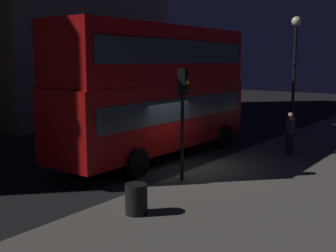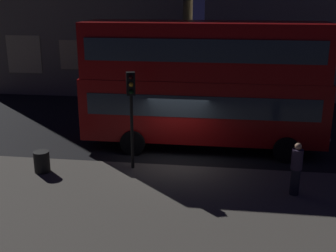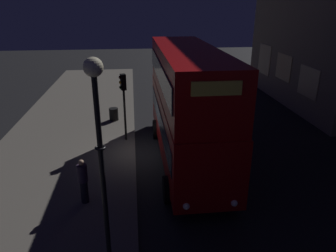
{
  "view_description": "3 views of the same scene",
  "coord_description": "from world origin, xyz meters",
  "px_view_note": "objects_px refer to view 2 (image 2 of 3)",
  "views": [
    {
      "loc": [
        -12.86,
        -8.88,
        4.16
      ],
      "look_at": [
        -0.8,
        0.1,
        1.76
      ],
      "focal_mm": 44.88,
      "sensor_mm": 36.0,
      "label": 1
    },
    {
      "loc": [
        1.88,
        -16.01,
        6.53
      ],
      "look_at": [
        -0.31,
        -0.09,
        1.57
      ],
      "focal_mm": 45.52,
      "sensor_mm": 36.0,
      "label": 2
    },
    {
      "loc": [
        14.99,
        -0.51,
        7.36
      ],
      "look_at": [
        -0.62,
        1.23,
        1.21
      ],
      "focal_mm": 33.81,
      "sensor_mm": 36.0,
      "label": 3
    }
  ],
  "objects_px": {
    "double_decker_bus": "(203,80)",
    "traffic_light_near_kerb": "(131,100)",
    "pedestrian": "(296,168)",
    "litter_bin": "(42,162)"
  },
  "relations": [
    {
      "from": "double_decker_bus",
      "to": "traffic_light_near_kerb",
      "type": "distance_m",
      "value": 3.92
    },
    {
      "from": "pedestrian",
      "to": "litter_bin",
      "type": "height_order",
      "value": "pedestrian"
    },
    {
      "from": "litter_bin",
      "to": "pedestrian",
      "type": "bearing_deg",
      "value": -4.22
    },
    {
      "from": "traffic_light_near_kerb",
      "to": "double_decker_bus",
      "type": "bearing_deg",
      "value": 34.05
    },
    {
      "from": "double_decker_bus",
      "to": "pedestrian",
      "type": "bearing_deg",
      "value": -53.09
    },
    {
      "from": "double_decker_bus",
      "to": "litter_bin",
      "type": "height_order",
      "value": "double_decker_bus"
    },
    {
      "from": "traffic_light_near_kerb",
      "to": "pedestrian",
      "type": "height_order",
      "value": "traffic_light_near_kerb"
    },
    {
      "from": "traffic_light_near_kerb",
      "to": "litter_bin",
      "type": "distance_m",
      "value": 4.12
    },
    {
      "from": "double_decker_bus",
      "to": "traffic_light_near_kerb",
      "type": "xyz_separation_m",
      "value": [
        -2.47,
        -3.03,
        -0.24
      ]
    },
    {
      "from": "litter_bin",
      "to": "traffic_light_near_kerb",
      "type": "bearing_deg",
      "value": 13.79
    }
  ]
}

